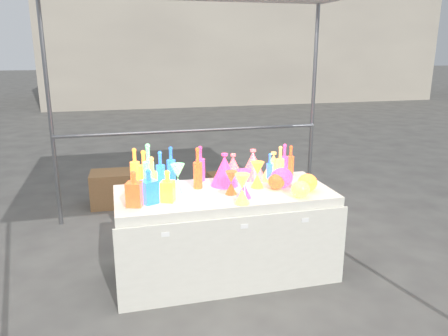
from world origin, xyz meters
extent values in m
plane|color=slate|center=(0.00, 0.00, 0.00)|extent=(80.00, 80.00, 0.00)
cylinder|color=gray|center=(-1.50, 1.50, 1.20)|extent=(0.04, 0.04, 2.40)
cylinder|color=gray|center=(1.50, 1.50, 1.20)|extent=(0.04, 0.04, 2.40)
cylinder|color=gray|center=(0.00, 1.47, 1.00)|extent=(3.00, 0.04, 0.04)
cube|color=silver|center=(0.00, 0.00, 0.38)|extent=(1.80, 0.80, 0.75)
cube|color=silver|center=(0.00, -0.42, 0.34)|extent=(1.84, 0.02, 0.68)
cube|color=white|center=(-0.55, -0.43, 0.60)|extent=(0.06, 0.00, 0.03)
cube|color=white|center=(0.05, -0.43, 0.60)|extent=(0.06, 0.00, 0.03)
cube|color=white|center=(0.55, -0.43, 0.60)|extent=(0.06, 0.00, 0.03)
cube|color=#C0B5A0|center=(4.00, 14.00, 3.00)|extent=(14.00, 6.00, 6.00)
cube|color=#AA7A4C|center=(-0.89, 2.00, 0.21)|extent=(0.61, 0.46, 0.43)
cube|color=#AA7A4C|center=(0.86, 2.78, 0.03)|extent=(0.75, 0.57, 0.06)
camera|label=1|loc=(-0.87, -3.37, 1.91)|focal=35.00mm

